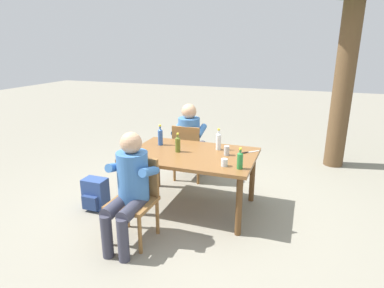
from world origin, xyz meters
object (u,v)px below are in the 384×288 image
object	(u,v)px
chair_near_left	(136,195)
bottle_clear	(218,141)
dining_table	(192,160)
backpack_by_near_side	(95,194)
cup_glass	(224,162)
person_in_plaid_shirt	(191,137)
bottle_olive	(178,144)
chair_far_left	(188,150)
cup_steel	(227,151)
table_knife	(250,152)
bottle_blue	(160,136)
bottle_green	(240,160)
person_in_white_shirt	(129,184)

from	to	relation	value
chair_near_left	bottle_clear	xyz separation A→B (m)	(0.61, 1.06, 0.36)
dining_table	backpack_by_near_side	world-z (taller)	dining_table
cup_glass	person_in_plaid_shirt	bearing A→B (deg)	124.24
bottle_olive	backpack_by_near_side	world-z (taller)	bottle_olive
chair_far_left	person_in_plaid_shirt	bearing A→B (deg)	90.60
person_in_plaid_shirt	backpack_by_near_side	bearing A→B (deg)	-120.42
cup_steel	table_knife	xyz separation A→B (m)	(0.24, 0.20, -0.05)
bottle_olive	bottle_blue	size ratio (longest dim) A/B	0.87
bottle_clear	bottle_green	distance (m)	0.68
person_in_white_shirt	person_in_plaid_shirt	distance (m)	1.84
bottle_green	cup_steel	xyz separation A→B (m)	(-0.24, 0.39, -0.04)
person_in_white_shirt	bottle_olive	size ratio (longest dim) A/B	4.90
bottle_blue	table_knife	size ratio (longest dim) A/B	1.46
bottle_green	backpack_by_near_side	distance (m)	1.91
chair_near_left	chair_far_left	xyz separation A→B (m)	(-0.00, 1.62, 0.00)
person_in_white_shirt	table_knife	size ratio (longest dim) A/B	6.26
bottle_olive	chair_near_left	bearing A→B (deg)	-100.98
bottle_clear	bottle_green	world-z (taller)	bottle_clear
chair_far_left	bottle_green	xyz separation A→B (m)	(1.00, -1.12, 0.34)
chair_near_left	bottle_blue	size ratio (longest dim) A/B	3.15
chair_near_left	table_knife	bearing A→B (deg)	47.24
cup_glass	cup_steel	distance (m)	0.37
bottle_clear	cup_glass	distance (m)	0.59
bottle_olive	cup_steel	bearing A→B (deg)	7.48
chair_far_left	table_knife	size ratio (longest dim) A/B	4.62
person_in_white_shirt	bottle_blue	xyz separation A→B (m)	(-0.17, 1.11, 0.19)
cup_steel	dining_table	bearing A→B (deg)	-169.58
chair_far_left	bottle_olive	xyz separation A→B (m)	(0.16, -0.81, 0.34)
chair_near_left	table_knife	distance (m)	1.50
person_in_white_shirt	bottle_clear	xyz separation A→B (m)	(0.61, 1.17, 0.19)
person_in_plaid_shirt	table_knife	world-z (taller)	person_in_plaid_shirt
chair_near_left	chair_far_left	size ratio (longest dim) A/B	1.00
bottle_green	chair_far_left	bearing A→B (deg)	131.63
bottle_olive	table_knife	xyz separation A→B (m)	(0.85, 0.28, -0.10)
dining_table	cup_glass	distance (m)	0.57
bottle_clear	cup_steel	bearing A→B (deg)	-49.22
dining_table	bottle_blue	size ratio (longest dim) A/B	5.57
chair_near_left	bottle_clear	bearing A→B (deg)	60.17
bottle_olive	backpack_by_near_side	distance (m)	1.23
cup_glass	table_knife	distance (m)	0.59
bottle_green	bottle_olive	bearing A→B (deg)	159.81
cup_glass	chair_far_left	bearing A→B (deg)	126.76
bottle_clear	chair_far_left	bearing A→B (deg)	137.31
chair_far_left	bottle_clear	bearing A→B (deg)	-42.69
bottle_green	cup_glass	world-z (taller)	bottle_green
chair_far_left	person_in_plaid_shirt	distance (m)	0.20
bottle_clear	table_knife	bearing A→B (deg)	3.37
bottle_clear	cup_glass	bearing A→B (deg)	-68.38
table_knife	backpack_by_near_side	xyz separation A→B (m)	(-1.80, -0.71, -0.54)
chair_near_left	bottle_olive	size ratio (longest dim) A/B	3.62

